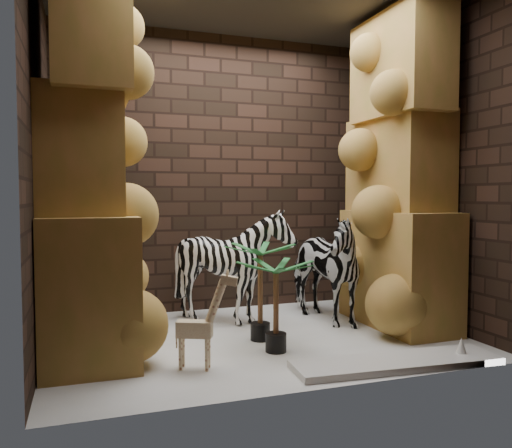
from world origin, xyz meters
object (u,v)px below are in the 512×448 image
object	(u,v)px
zebra_right	(319,259)
zebra_left	(233,272)
palm_front	(260,291)
palm_back	(276,306)
surfboard	(397,362)
giraffe_toy	(194,318)

from	to	relation	value
zebra_right	zebra_left	xyz separation A→B (m)	(-0.83, 0.20, -0.12)
zebra_right	palm_front	world-z (taller)	zebra_right
palm_back	surfboard	bearing A→B (deg)	-39.89
palm_back	surfboard	size ratio (longest dim) A/B	0.47
palm_front	palm_back	xyz separation A→B (m)	(0.01, -0.35, -0.05)
zebra_left	giraffe_toy	world-z (taller)	zebra_left
surfboard	palm_back	bearing A→B (deg)	144.04
zebra_left	palm_front	world-z (taller)	zebra_left
palm_back	surfboard	xyz separation A→B (m)	(0.72, -0.60, -0.35)
giraffe_toy	palm_front	size ratio (longest dim) A/B	0.87
zebra_left	giraffe_toy	distance (m)	1.34
zebra_right	palm_front	bearing A→B (deg)	-159.78
zebra_left	palm_back	distance (m)	0.99
zebra_left	surfboard	size ratio (longest dim) A/B	0.71
zebra_right	palm_front	size ratio (longest dim) A/B	1.47
zebra_left	palm_front	xyz separation A→B (m)	(0.06, -0.63, -0.08)
giraffe_toy	palm_front	distance (m)	0.88
giraffe_toy	palm_front	bearing A→B (deg)	62.58
zebra_left	palm_back	size ratio (longest dim) A/B	1.50
zebra_left	palm_back	bearing A→B (deg)	-92.71
palm_front	zebra_left	bearing A→B (deg)	95.62
surfboard	palm_front	bearing A→B (deg)	131.45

